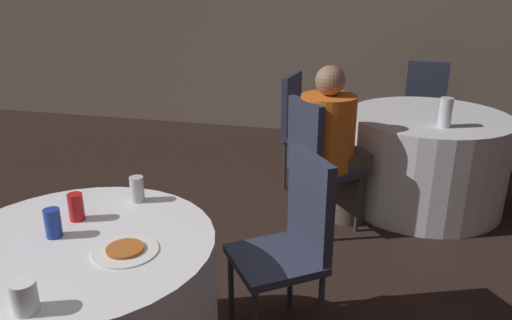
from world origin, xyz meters
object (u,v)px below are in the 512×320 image
Objects in this scene: chair_far_west at (300,121)px; chair_far_southwest at (314,155)px; chair_near_northeast at (294,233)px; pizza_plate_near at (125,250)px; soda_can_blue at (53,223)px; soda_can_silver at (137,189)px; soda_can_red at (76,207)px; table_near at (89,316)px; person_orange_shirt at (334,146)px; bottle_far at (446,112)px; table_far at (424,160)px; chair_far_north at (425,104)px.

chair_far_west is 1.00× the size of chair_far_southwest.
pizza_plate_near is (-0.57, -0.59, 0.17)m from chair_near_northeast.
soda_can_silver is at bearing 65.53° from soda_can_blue.
table_near is at bearing -57.11° from soda_can_red.
person_orange_shirt is 0.81m from bottle_far.
chair_far_southwest is at bearing 72.87° from pizza_plate_near.
table_far is at bearing 54.50° from soda_can_blue.
chair_far_southwest reaches higher than soda_can_blue.
soda_can_red is (-0.90, -0.39, 0.22)m from chair_near_northeast.
bottle_far reaches higher than soda_can_silver.
chair_far_southwest reaches higher than pizza_plate_near.
chair_near_northeast is at bearing 31.06° from soda_can_blue.
chair_far_southwest is at bearing -90.00° from person_orange_shirt.
bottle_far is at bearing 46.51° from soda_can_silver.
chair_far_north is 7.89× the size of soda_can_silver.
table_near is 0.44m from soda_can_blue.
pizza_plate_near is 2.49m from bottle_far.
chair_far_southwest reaches higher than soda_can_silver.
person_orange_shirt is 9.68× the size of soda_can_silver.
person_orange_shirt reaches higher than table_near.
person_orange_shirt is (0.35, -0.72, 0.05)m from chair_far_west.
table_near is 1.85m from chair_far_southwest.
chair_near_northeast is 1.12m from chair_far_southwest.
pizza_plate_near is 0.47m from soda_can_silver.
table_near is 9.03× the size of soda_can_red.
chair_far_west is 7.89× the size of soda_can_blue.
soda_can_silver reaches higher than table_near.
chair_near_northeast is at bearing -43.35° from person_orange_shirt.
soda_can_silver is at bearing -127.45° from table_far.
chair_near_northeast reaches higher than pizza_plate_near.
pizza_plate_near is at bearing 2.18° from chair_far_west.
bottle_far is (1.61, 2.04, 0.47)m from table_near.
chair_far_southwest is 1.46m from soda_can_silver.
chair_far_north is (1.07, 0.87, 0.00)m from chair_far_west.
soda_can_blue is (-0.12, 0.02, 0.43)m from table_near.
chair_near_northeast is 4.64× the size of bottle_far.
pizza_plate_near is 1.24× the size of bottle_far.
bottle_far is at bearing 47.40° from soda_can_red.
chair_far_west is 2.43m from soda_can_red.
table_far is at bearing 56.65° from table_near.
soda_can_blue is (-0.34, 0.04, 0.05)m from pizza_plate_near.
chair_far_north is at bearing 138.03° from chair_far_west.
chair_near_northeast is 3.73× the size of pizza_plate_near.
table_far is at bearing 90.00° from person_orange_shirt.
chair_near_northeast is 1.00× the size of chair_far_west.
chair_far_north is at bearing 62.98° from soda_can_blue.
chair_far_southwest is 1.00× the size of chair_far_north.
chair_far_southwest is 1.89m from chair_far_north.
chair_far_north is 3.77m from soda_can_blue.
person_orange_shirt is (0.87, 1.78, 0.25)m from table_near.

